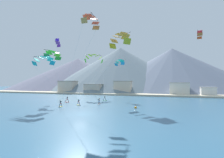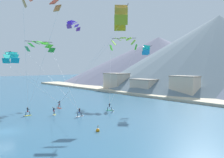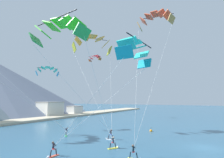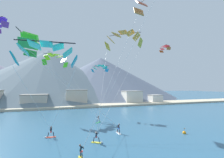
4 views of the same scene
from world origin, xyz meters
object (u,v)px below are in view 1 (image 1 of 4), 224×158
Objects in this scene: kitesurfer_far_left at (99,102)px; parafoil_kite_mid_center at (91,21)px; parafoil_kite_distant_mid_solo at (120,62)px; parafoil_kite_far_right at (94,58)px; parafoil_kite_distant_high_outer at (58,42)px; parafoil_kite_distant_low_drift at (200,34)px; parafoil_kite_far_left at (53,54)px; parafoil_kite_near_lead at (120,39)px; race_marker_buoy at (136,107)px; kitesurfer_near_trail at (67,100)px; parafoil_kite_near_trail at (44,60)px; kitesurfer_far_right at (105,99)px; kitesurfer_near_lead at (79,103)px.

parafoil_kite_mid_center is (1.33, -7.85, 19.31)m from kitesurfer_far_left.
parafoil_kite_mid_center is 4.15× the size of parafoil_kite_distant_mid_solo.
parafoil_kite_distant_high_outer is at bearing -137.75° from parafoil_kite_far_right.
kitesurfer_far_left is 0.30× the size of parafoil_kite_distant_low_drift.
parafoil_kite_far_left is at bearing -126.90° from parafoil_kite_distant_mid_solo.
parafoil_kite_near_lead is 18.73× the size of race_marker_buoy.
race_marker_buoy is (21.58, -4.95, -0.36)m from kitesurfer_near_trail.
parafoil_kite_near_trail is at bearing -165.73° from race_marker_buoy.
parafoil_kite_distant_high_outer is at bearing 136.51° from kitesurfer_near_trail.
parafoil_kite_distant_high_outer is at bearing 122.21° from parafoil_kite_far_left.
parafoil_kite_near_trail is 0.56× the size of parafoil_kite_mid_center.
parafoil_kite_mid_center is (12.33, -9.10, 19.29)m from kitesurfer_near_trail.
parafoil_kite_distant_mid_solo is at bearing 75.34° from kitesurfer_far_right.
parafoil_kite_mid_center is (-2.42, -14.51, 0.89)m from parafoil_kite_near_lead.
parafoil_kite_mid_center is 1.34× the size of parafoil_kite_far_left.
parafoil_kite_mid_center is 3.41× the size of parafoil_kite_distant_low_drift.
parafoil_kite_distant_mid_solo reaches higher than race_marker_buoy.
kitesurfer_far_left is 8.57m from kitesurfer_far_right.
kitesurfer_near_trail is at bearing 173.49° from kitesurfer_far_left.
parafoil_kite_mid_center is 16.93m from parafoil_kite_far_left.
parafoil_kite_far_left reaches higher than parafoil_kite_near_trail.
parafoil_kite_near_lead is 1.20× the size of parafoil_kite_far_right.
parafoil_kite_near_lead reaches higher than parafoil_kite_distant_mid_solo.
parafoil_kite_near_trail reaches higher than kitesurfer_near_lead.
kitesurfer_far_right is at bearing -8.27° from parafoil_kite_distant_high_outer.
race_marker_buoy is at bearing -25.05° from parafoil_kite_distant_high_outer.
parafoil_kite_far_left is (-9.08, 1.46, 13.44)m from kitesurfer_near_lead.
kitesurfer_near_lead is 5.39m from kitesurfer_far_left.
parafoil_kite_far_right is at bearing 136.59° from parafoil_kite_near_lead.
kitesurfer_near_lead is at bearing -103.94° from parafoil_kite_distant_mid_solo.
parafoil_kite_far_left is at bearing -139.17° from kitesurfer_far_right.
parafoil_kite_near_lead reaches higher than kitesurfer_near_lead.
parafoil_kite_distant_high_outer reaches higher than parafoil_kite_far_right.
race_marker_buoy is (14.85, -0.41, -0.31)m from kitesurfer_near_lead.
parafoil_kite_far_right is (-15.00, 14.19, -3.12)m from parafoil_kite_near_lead.
kitesurfer_near_trail is at bearing -159.86° from parafoil_kite_near_lead.
kitesurfer_near_lead is 24.49m from parafoil_kite_distant_mid_solo.
parafoil_kite_far_left is 3.09× the size of parafoil_kite_distant_mid_solo.
kitesurfer_far_left is 0.09× the size of parafoil_kite_mid_center.
kitesurfer_near_trail is 0.16× the size of parafoil_kite_near_trail.
kitesurfer_far_left is 0.11× the size of parafoil_kite_far_right.
parafoil_kite_near_trail reaches higher than kitesurfer_far_right.
parafoil_kite_near_trail reaches higher than race_marker_buoy.
parafoil_kite_far_right is (-12.58, 28.69, -4.01)m from parafoil_kite_mid_center.
parafoil_kite_near_lead is at bearing 51.16° from kitesurfer_near_lead.
kitesurfer_far_right is at bearing 37.02° from kitesurfer_near_trail.
parafoil_kite_mid_center is (5.60, -4.56, 19.34)m from kitesurfer_near_lead.
parafoil_kite_distant_low_drift reaches higher than kitesurfer_far_right.
kitesurfer_near_trail is at bearing -150.38° from parafoil_kite_distant_low_drift.
parafoil_kite_far_right is at bearing 118.36° from kitesurfer_far_left.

